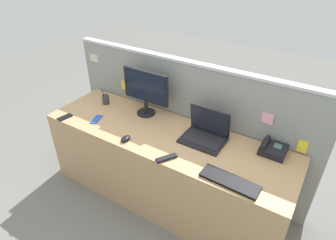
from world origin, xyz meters
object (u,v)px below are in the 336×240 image
at_px(laptop, 206,132).
at_px(cell_phone_blue_case, 96,119).
at_px(pen_cup, 106,99).
at_px(desktop_monitor, 146,89).
at_px(cell_phone_black_slab, 65,117).
at_px(computer_mouse_right_hand, 125,139).
at_px(keyboard_main, 230,181).
at_px(tv_remote, 166,158).
at_px(desk_phone, 272,149).

xyz_separation_m(laptop, cell_phone_blue_case, (-0.99, -0.27, -0.06)).
bearing_deg(pen_cup, desktop_monitor, 8.42).
relative_size(laptop, cell_phone_black_slab, 2.61).
xyz_separation_m(desktop_monitor, computer_mouse_right_hand, (0.11, -0.45, -0.24)).
relative_size(keyboard_main, cell_phone_black_slab, 3.05).
xyz_separation_m(keyboard_main, tv_remote, (-0.51, -0.03, -0.00)).
distance_m(laptop, cell_phone_blue_case, 1.03).
distance_m(keyboard_main, computer_mouse_right_hand, 0.93).
relative_size(laptop, keyboard_main, 0.85).
height_order(keyboard_main, computer_mouse_right_hand, computer_mouse_right_hand).
bearing_deg(computer_mouse_right_hand, desk_phone, 23.26).
height_order(laptop, keyboard_main, laptop).
bearing_deg(desk_phone, tv_remote, -142.37).
xyz_separation_m(laptop, keyboard_main, (0.37, -0.38, -0.05)).
distance_m(desktop_monitor, laptop, 0.69).
xyz_separation_m(desktop_monitor, desk_phone, (1.19, 0.04, -0.22)).
xyz_separation_m(cell_phone_black_slab, tv_remote, (1.13, 0.00, 0.01)).
distance_m(laptop, pen_cup, 1.12).
relative_size(desktop_monitor, pen_cup, 2.83).
relative_size(computer_mouse_right_hand, cell_phone_blue_case, 0.69).
height_order(cell_phone_blue_case, cell_phone_black_slab, same).
xyz_separation_m(desktop_monitor, pen_cup, (-0.46, -0.07, -0.21)).
height_order(laptop, computer_mouse_right_hand, laptop).
distance_m(desktop_monitor, cell_phone_blue_case, 0.54).
relative_size(laptop, pen_cup, 2.13).
distance_m(desk_phone, cell_phone_black_slab, 1.87).
relative_size(laptop, computer_mouse_right_hand, 3.57).
relative_size(pen_cup, cell_phone_black_slab, 1.23).
bearing_deg(pen_cup, laptop, -0.33).
bearing_deg(pen_cup, cell_phone_blue_case, -64.56).
bearing_deg(desktop_monitor, tv_remote, -42.05).
height_order(pen_cup, cell_phone_black_slab, pen_cup).
bearing_deg(pen_cup, keyboard_main, -14.39).
bearing_deg(desk_phone, pen_cup, -176.42).
distance_m(laptop, keyboard_main, 0.53).
distance_m(desktop_monitor, cell_phone_black_slab, 0.81).
relative_size(desktop_monitor, keyboard_main, 1.14).
xyz_separation_m(keyboard_main, pen_cup, (-1.49, 0.38, 0.04)).
xyz_separation_m(laptop, desk_phone, (0.53, 0.11, -0.03)).
relative_size(laptop, tv_remote, 2.10).
relative_size(desktop_monitor, computer_mouse_right_hand, 4.74).
distance_m(pen_cup, cell_phone_black_slab, 0.44).
xyz_separation_m(laptop, cell_phone_black_slab, (-1.27, -0.40, -0.06)).
height_order(desk_phone, pen_cup, pen_cup).
relative_size(cell_phone_blue_case, tv_remote, 0.85).
bearing_deg(keyboard_main, computer_mouse_right_hand, -177.67).
bearing_deg(computer_mouse_right_hand, desktop_monitor, 102.40).
xyz_separation_m(pen_cup, cell_phone_black_slab, (-0.15, -0.41, -0.04)).
height_order(computer_mouse_right_hand, cell_phone_blue_case, computer_mouse_right_hand).
distance_m(desk_phone, keyboard_main, 0.51).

